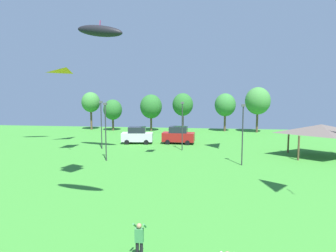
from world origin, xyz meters
TOP-DOWN VIEW (x-y plane):
  - person_standing_near_foreground at (-1.46, 13.55)m, footprint 0.52×0.48m
  - kite_flying_3 at (-16.87, 39.24)m, footprint 3.18×3.39m
  - kite_flying_4 at (-10.50, 34.45)m, footprint 5.81×2.24m
  - parked_car_leftmost at (-8.12, 41.68)m, footprint 4.40×2.34m
  - parked_car_second_from_left at (-2.47, 42.21)m, footprint 4.45×2.19m
  - park_pavilion at (13.70, 35.81)m, footprint 7.36×5.11m
  - light_post_0 at (-8.94, 31.11)m, footprint 0.36×0.20m
  - light_post_1 at (-11.63, 37.31)m, footprint 0.36×0.20m
  - light_post_2 at (-1.59, 37.61)m, footprint 0.36×0.20m
  - light_post_3 at (4.77, 30.93)m, footprint 0.36×0.20m
  - treeline_tree_0 at (-20.15, 55.42)m, footprint 3.39×3.39m
  - treeline_tree_1 at (-15.71, 54.70)m, footprint 3.39×3.39m
  - treeline_tree_2 at (-8.63, 54.95)m, footprint 3.94×3.94m
  - treeline_tree_3 at (-2.90, 55.07)m, footprint 3.67×3.67m
  - treeline_tree_4 at (4.61, 56.17)m, footprint 3.73×3.73m
  - treeline_tree_5 at (10.11, 55.33)m, footprint 4.30×4.30m

SIDE VIEW (x-z plane):
  - person_standing_near_foreground at x=-1.46m, z-range 0.10..1.78m
  - parked_car_leftmost at x=-8.12m, z-range -0.01..2.29m
  - parked_car_second_from_left at x=-2.47m, z-range -0.02..2.36m
  - park_pavilion at x=13.70m, z-range 1.28..4.88m
  - light_post_2 at x=-1.59m, z-range 0.40..6.31m
  - light_post_3 at x=4.77m, z-range 0.40..6.34m
  - light_post_1 at x=-11.63m, z-range 0.40..6.36m
  - light_post_0 at x=-8.94m, z-range 0.40..6.40m
  - treeline_tree_1 at x=-15.71m, z-range 0.96..6.65m
  - treeline_tree_2 at x=-8.63m, z-range 1.12..7.73m
  - treeline_tree_4 at x=4.61m, z-range 1.33..8.13m
  - treeline_tree_3 at x=-2.90m, z-range 1.38..8.22m
  - treeline_tree_0 at x=-20.15m, z-range 1.61..8.63m
  - treeline_tree_5 at x=10.11m, z-range 1.56..9.44m
  - kite_flying_3 at x=-16.87m, z-range 8.92..9.65m
  - kite_flying_4 at x=-10.50m, z-range 12.71..14.82m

